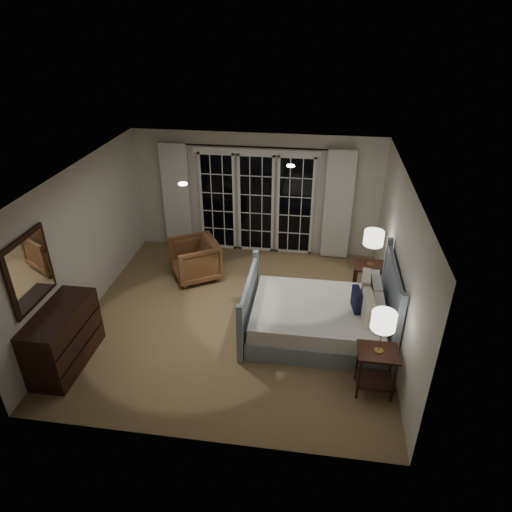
# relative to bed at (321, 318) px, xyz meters

# --- Properties ---
(floor) EXTENTS (5.00, 5.00, 0.00)m
(floor) POSITION_rel_bed_xyz_m (-1.42, 0.24, -0.33)
(floor) COLOR olive
(floor) RESTS_ON ground
(ceiling) EXTENTS (5.00, 5.00, 0.00)m
(ceiling) POSITION_rel_bed_xyz_m (-1.42, 0.24, 2.17)
(ceiling) COLOR silver
(ceiling) RESTS_ON wall_back
(wall_left) EXTENTS (0.02, 5.00, 2.50)m
(wall_left) POSITION_rel_bed_xyz_m (-3.92, 0.24, 0.92)
(wall_left) COLOR beige
(wall_left) RESTS_ON floor
(wall_right) EXTENTS (0.02, 5.00, 2.50)m
(wall_right) POSITION_rel_bed_xyz_m (1.08, 0.24, 0.92)
(wall_right) COLOR beige
(wall_right) RESTS_ON floor
(wall_back) EXTENTS (5.00, 0.02, 2.50)m
(wall_back) POSITION_rel_bed_xyz_m (-1.42, 2.74, 0.92)
(wall_back) COLOR beige
(wall_back) RESTS_ON floor
(wall_front) EXTENTS (5.00, 0.02, 2.50)m
(wall_front) POSITION_rel_bed_xyz_m (-1.42, -2.26, 0.92)
(wall_front) COLOR beige
(wall_front) RESTS_ON floor
(french_doors) EXTENTS (2.50, 0.04, 2.20)m
(french_doors) POSITION_rel_bed_xyz_m (-1.42, 2.70, 0.76)
(french_doors) COLOR black
(french_doors) RESTS_ON wall_back
(curtain_rod) EXTENTS (3.50, 0.03, 0.03)m
(curtain_rod) POSITION_rel_bed_xyz_m (-1.42, 2.64, 1.92)
(curtain_rod) COLOR black
(curtain_rod) RESTS_ON wall_back
(curtain_left) EXTENTS (0.55, 0.10, 2.25)m
(curtain_left) POSITION_rel_bed_xyz_m (-3.07, 2.62, 0.82)
(curtain_left) COLOR silver
(curtain_left) RESTS_ON curtain_rod
(curtain_right) EXTENTS (0.55, 0.10, 2.25)m
(curtain_right) POSITION_rel_bed_xyz_m (0.23, 2.62, 0.82)
(curtain_right) COLOR silver
(curtain_right) RESTS_ON curtain_rod
(downlight_a) EXTENTS (0.12, 0.12, 0.01)m
(downlight_a) POSITION_rel_bed_xyz_m (-0.62, 0.84, 2.16)
(downlight_a) COLOR white
(downlight_a) RESTS_ON ceiling
(downlight_b) EXTENTS (0.12, 0.12, 0.01)m
(downlight_b) POSITION_rel_bed_xyz_m (-2.02, -0.16, 2.16)
(downlight_b) COLOR white
(downlight_b) RESTS_ON ceiling
(bed) EXTENTS (2.22, 1.59, 1.29)m
(bed) POSITION_rel_bed_xyz_m (0.00, 0.00, 0.00)
(bed) COLOR #82949D
(bed) RESTS_ON floor
(nightstand_left) EXTENTS (0.53, 0.43, 0.69)m
(nightstand_left) POSITION_rel_bed_xyz_m (0.74, -1.12, 0.13)
(nightstand_left) COLOR black
(nightstand_left) RESTS_ON floor
(nightstand_right) EXTENTS (0.54, 0.43, 0.70)m
(nightstand_right) POSITION_rel_bed_xyz_m (0.80, 1.14, 0.13)
(nightstand_right) COLOR black
(nightstand_right) RESTS_ON floor
(lamp_left) EXTENTS (0.31, 0.31, 0.61)m
(lamp_left) POSITION_rel_bed_xyz_m (0.74, -1.12, 0.85)
(lamp_left) COLOR #AD8B45
(lamp_left) RESTS_ON nightstand_left
(lamp_right) EXTENTS (0.33, 0.33, 0.64)m
(lamp_right) POSITION_rel_bed_xyz_m (0.80, 1.14, 0.88)
(lamp_right) COLOR #AD8B45
(lamp_right) RESTS_ON nightstand_right
(armchair) EXTENTS (1.15, 1.14, 0.77)m
(armchair) POSITION_rel_bed_xyz_m (-2.41, 1.42, 0.06)
(armchair) COLOR brown
(armchair) RESTS_ON floor
(dresser) EXTENTS (0.55, 1.30, 0.92)m
(dresser) POSITION_rel_bed_xyz_m (-3.65, -1.19, 0.13)
(dresser) COLOR black
(dresser) RESTS_ON floor
(mirror) EXTENTS (0.05, 0.85, 1.00)m
(mirror) POSITION_rel_bed_xyz_m (-3.88, -1.19, 1.22)
(mirror) COLOR black
(mirror) RESTS_ON wall_left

